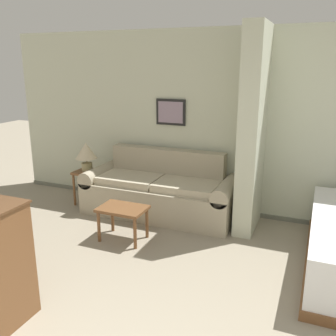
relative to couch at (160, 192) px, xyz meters
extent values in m
cube|color=beige|center=(1.13, 0.48, 0.96)|extent=(7.67, 0.12, 2.60)
cube|color=slate|center=(1.13, 0.41, -0.31)|extent=(7.67, 0.02, 0.06)
cube|color=black|center=(0.00, 0.40, 1.10)|extent=(0.45, 0.02, 0.38)
cube|color=gray|center=(0.00, 0.39, 1.10)|extent=(0.38, 0.01, 0.31)
cube|color=beige|center=(1.26, 0.03, 0.96)|extent=(0.24, 0.77, 2.60)
cube|color=tan|center=(0.00, -0.04, -0.11)|extent=(1.75, 0.84, 0.46)
cube|color=tan|center=(0.00, 0.28, 0.35)|extent=(1.75, 0.20, 0.46)
cube|color=tan|center=(-0.98, -0.04, -0.11)|extent=(0.22, 0.84, 0.46)
cylinder|color=tan|center=(-0.98, -0.04, 0.17)|extent=(0.24, 0.84, 0.24)
cube|color=tan|center=(0.98, -0.04, -0.11)|extent=(0.22, 0.84, 0.46)
cylinder|color=tan|center=(0.98, -0.04, 0.17)|extent=(0.24, 0.84, 0.24)
cube|color=#BAAF94|center=(-0.44, -0.09, 0.17)|extent=(0.85, 0.60, 0.10)
cube|color=#BAAF94|center=(0.44, -0.09, 0.17)|extent=(0.85, 0.60, 0.10)
cube|color=brown|center=(-0.09, -0.95, 0.07)|extent=(0.58, 0.40, 0.04)
cylinder|color=brown|center=(-0.34, -1.11, -0.14)|extent=(0.04, 0.04, 0.39)
cylinder|color=brown|center=(0.16, -1.11, -0.14)|extent=(0.04, 0.04, 0.39)
cylinder|color=brown|center=(-0.34, -0.78, -0.14)|extent=(0.04, 0.04, 0.39)
cylinder|color=brown|center=(0.16, -0.78, -0.14)|extent=(0.04, 0.04, 0.39)
cube|color=brown|center=(-1.20, -0.05, 0.18)|extent=(0.37, 0.37, 0.04)
cylinder|color=brown|center=(-1.36, -0.20, -0.09)|extent=(0.04, 0.04, 0.49)
cylinder|color=brown|center=(-1.05, -0.20, -0.09)|extent=(0.04, 0.04, 0.49)
cylinder|color=brown|center=(-1.36, 0.11, -0.09)|extent=(0.04, 0.04, 0.49)
cylinder|color=brown|center=(-1.05, 0.11, -0.09)|extent=(0.04, 0.04, 0.49)
cylinder|color=tan|center=(-1.20, -0.05, 0.26)|extent=(0.16, 0.16, 0.13)
cylinder|color=tan|center=(-1.20, -0.05, 0.36)|extent=(0.02, 0.02, 0.07)
cone|color=beige|center=(-1.20, -0.05, 0.51)|extent=(0.33, 0.33, 0.25)
camera|label=1|loc=(2.06, -4.68, 1.79)|focal=40.00mm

